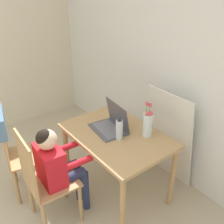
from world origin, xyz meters
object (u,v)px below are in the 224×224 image
laptop (112,123)px  flower_vase (148,123)px  chair_spare (12,141)px  person_seated (57,163)px  water_bottle (119,129)px  chair_occupied (44,180)px

laptop → flower_vase: (0.30, 0.18, 0.07)m
chair_spare → flower_vase: 1.29m
person_seated → flower_vase: 0.88m
laptop → water_bottle: size_ratio=1.88×
chair_spare → person_seated: bearing=-145.6°
flower_vase → chair_occupied: bearing=-106.3°
laptop → chair_spare: bearing=-114.1°
flower_vase → water_bottle: 0.27m
flower_vase → water_bottle: (-0.12, -0.24, -0.04)m
chair_occupied → person_seated: (0.01, 0.13, 0.12)m
chair_spare → chair_occupied: bearing=-159.0°
chair_spare → flower_vase: size_ratio=2.79×
chair_occupied → laptop: laptop is taller
laptop → chair_occupied: bearing=-81.3°
laptop → flower_vase: flower_vase is taller
chair_occupied → flower_vase: size_ratio=2.76×
flower_vase → chair_spare: bearing=-128.3°
chair_spare → water_bottle: (0.67, 0.76, 0.17)m
laptop → water_bottle: 0.19m
chair_occupied → water_bottle: chair_occupied is taller
person_seated → laptop: size_ratio=2.46×
chair_spare → flower_vase: (0.79, 1.00, 0.20)m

